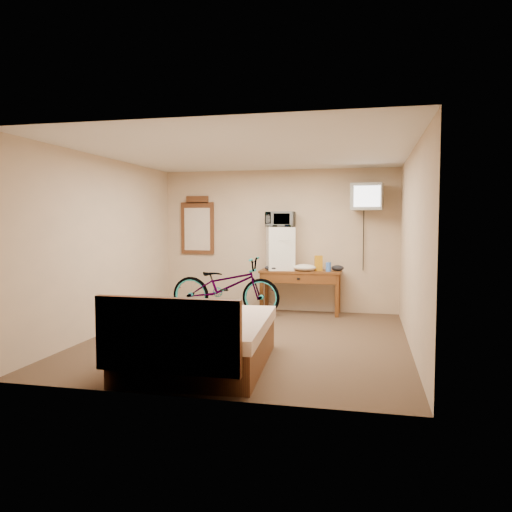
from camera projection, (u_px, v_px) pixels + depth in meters
name	position (u px, v px, depth m)	size (l,w,h in m)	color
room	(248.00, 247.00, 6.66)	(4.60, 4.64, 2.50)	#493224
desk	(300.00, 277.00, 8.55)	(1.38, 0.53, 0.75)	brown
mini_fridge	(280.00, 248.00, 8.64)	(0.57, 0.56, 0.74)	white
microwave	(280.00, 219.00, 8.61)	(0.48, 0.33, 0.27)	white
snack_bag	(318.00, 263.00, 8.49)	(0.13, 0.08, 0.26)	orange
blue_cup	(328.00, 267.00, 8.38)	(0.09, 0.09, 0.15)	#4176DF
cloth_cream	(305.00, 268.00, 8.44)	(0.38, 0.29, 0.12)	white
cloth_dark_a	(272.00, 268.00, 8.52)	(0.25, 0.19, 0.09)	black
cloth_dark_b	(338.00, 268.00, 8.48)	(0.21, 0.18, 0.10)	black
crt_television	(367.00, 197.00, 8.24)	(0.54, 0.61, 0.44)	black
wall_mirror	(198.00, 226.00, 9.18)	(0.63, 0.04, 1.06)	brown
bicycle	(226.00, 286.00, 8.48)	(0.66, 1.88, 0.99)	black
bed	(199.00, 340.00, 5.43)	(1.56, 2.00, 0.90)	brown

